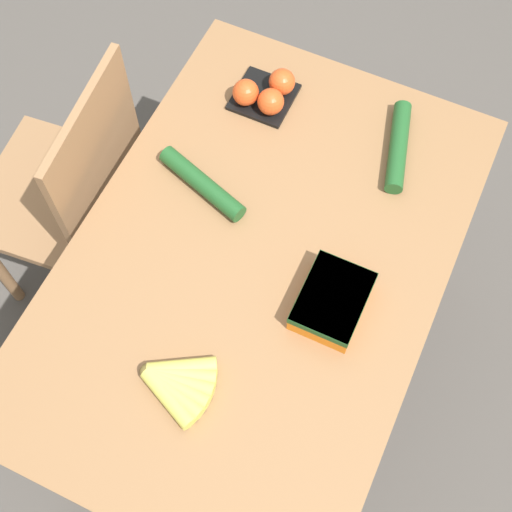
{
  "coord_description": "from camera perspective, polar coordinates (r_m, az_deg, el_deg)",
  "views": [
    {
      "loc": [
        -0.62,
        -0.29,
        2.18
      ],
      "look_at": [
        0.0,
        0.0,
        0.79
      ],
      "focal_mm": 50.0,
      "sensor_mm": 36.0,
      "label": 1
    }
  ],
  "objects": [
    {
      "name": "carrot_bag",
      "position": [
        1.51,
        6.14,
        -3.54
      ],
      "size": [
        0.18,
        0.13,
        0.06
      ],
      "color": "orange",
      "rests_on": "dining_table"
    },
    {
      "name": "tomato_pack",
      "position": [
        1.79,
        0.78,
        12.91
      ],
      "size": [
        0.14,
        0.14,
        0.08
      ],
      "color": "black",
      "rests_on": "dining_table"
    },
    {
      "name": "ground_plane",
      "position": [
        2.28,
        0.0,
        -8.77
      ],
      "size": [
        12.0,
        12.0,
        0.0
      ],
      "primitive_type": "plane",
      "color": "#4C4742"
    },
    {
      "name": "chair",
      "position": [
        2.03,
        -14.38,
        4.7
      ],
      "size": [
        0.46,
        0.44,
        0.93
      ],
      "rotation": [
        0.0,
        0.0,
        3.24
      ],
      "color": "#8E6642",
      "rests_on": "ground_plane"
    },
    {
      "name": "banana_bunch",
      "position": [
        1.47,
        -6.38,
        -10.07
      ],
      "size": [
        0.16,
        0.16,
        0.04
      ],
      "color": "brown",
      "rests_on": "dining_table"
    },
    {
      "name": "dining_table",
      "position": [
        1.68,
        0.0,
        -2.19
      ],
      "size": [
        1.21,
        0.8,
        0.76
      ],
      "color": "olive",
      "rests_on": "ground_plane"
    },
    {
      "name": "cucumber_far",
      "position": [
        1.65,
        -4.33,
        5.81
      ],
      "size": [
        0.12,
        0.24,
        0.04
      ],
      "color": "#1E5123",
      "rests_on": "dining_table"
    },
    {
      "name": "cucumber_near",
      "position": [
        1.74,
        11.31,
        8.6
      ],
      "size": [
        0.25,
        0.1,
        0.04
      ],
      "color": "#1E5123",
      "rests_on": "dining_table"
    }
  ]
}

